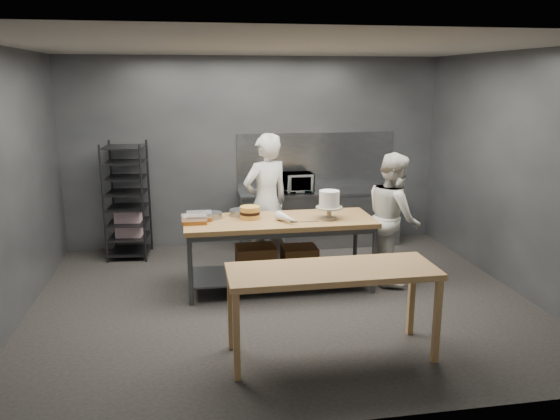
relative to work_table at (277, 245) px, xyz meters
The scene contains 16 objects.
ground 0.73m from the work_table, 92.11° to the right, with size 6.00×6.00×0.00m, color black.
back_wall 2.25m from the work_table, 90.47° to the left, with size 6.00×0.04×3.00m, color #4C4F54.
work_table is the anchor object (origin of this frame).
near_counter 1.91m from the work_table, 83.45° to the right, with size 2.00×0.70×0.90m.
back_counter 1.99m from the work_table, 60.31° to the left, with size 2.60×0.60×0.90m.
splashback_panel 2.38m from the work_table, 64.10° to the left, with size 2.60×0.02×0.90m, color slate.
speed_rack 2.61m from the work_table, 140.73° to the left, with size 0.66×0.70×1.75m.
chef_behind 0.82m from the work_table, 93.00° to the left, with size 0.71×0.46×1.94m, color silver.
chef_right 1.58m from the work_table, ahead, with size 0.84×0.65×1.73m, color silver.
microwave 1.88m from the work_table, 71.41° to the left, with size 0.54×0.37×0.30m, color black.
frosted_cake_stand 0.87m from the work_table, 10.50° to the right, with size 0.34×0.34×0.36m.
layer_cake 0.55m from the work_table, behind, with size 0.25×0.25×0.16m.
cake_pans 0.75m from the work_table, 160.02° to the left, with size 0.64×0.36×0.07m.
piping_bag 0.48m from the work_table, 69.11° to the right, with size 0.12×0.12×0.38m, color silver.
offset_spatula 0.49m from the work_table, 40.46° to the right, with size 0.36×0.02×0.02m.
pastry_clamshells 1.09m from the work_table, behind, with size 0.37×0.35×0.11m.
Camera 1 is at (-1.09, -6.16, 2.65)m, focal length 35.00 mm.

